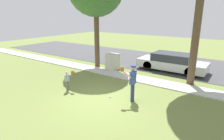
% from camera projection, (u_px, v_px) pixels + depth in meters
% --- Properties ---
extents(ground_plane, '(48.00, 48.00, 0.00)m').
position_uv_depth(ground_plane, '(137.00, 79.00, 11.67)').
color(ground_plane, olive).
extents(sidewalk_strip, '(36.00, 1.20, 0.06)m').
position_uv_depth(sidewalk_strip, '(138.00, 79.00, 11.74)').
color(sidewalk_strip, beige).
rests_on(sidewalk_strip, ground).
extents(road_surface, '(36.00, 6.80, 0.02)m').
position_uv_depth(road_surface, '(167.00, 63.00, 15.68)').
color(road_surface, '#424244').
rests_on(road_surface, ground).
extents(person_adult, '(0.65, 0.73, 1.67)m').
position_uv_depth(person_adult, '(132.00, 79.00, 8.52)').
color(person_adult, navy).
rests_on(person_adult, ground).
extents(person_child, '(0.45, 0.49, 1.07)m').
position_uv_depth(person_child, '(69.00, 78.00, 9.81)').
color(person_child, '#6B6656').
rests_on(person_child, ground).
extents(baseball, '(0.07, 0.07, 0.07)m').
position_uv_depth(baseball, '(110.00, 97.00, 9.13)').
color(baseball, white).
rests_on(baseball, ground).
extents(utility_cabinet, '(0.76, 0.78, 1.13)m').
position_uv_depth(utility_cabinet, '(113.00, 62.00, 13.66)').
color(utility_cabinet, beige).
rests_on(utility_cabinet, ground).
extents(parked_sedan_silver, '(4.60, 1.80, 1.23)m').
position_uv_depth(parked_sedan_silver, '(172.00, 62.00, 13.29)').
color(parked_sedan_silver, silver).
rests_on(parked_sedan_silver, road_surface).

